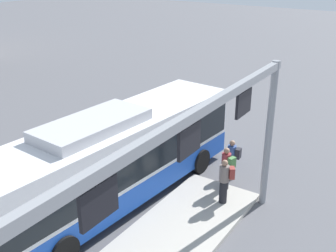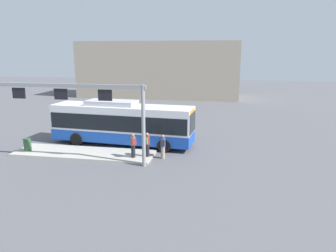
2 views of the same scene
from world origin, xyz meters
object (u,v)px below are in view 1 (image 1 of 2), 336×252
(bus_main, at_px, (113,157))
(person_waiting_near, at_px, (225,180))
(person_boarding, at_px, (232,159))
(person_waiting_mid, at_px, (226,168))

(bus_main, relative_size, person_waiting_near, 6.73)
(person_boarding, bearing_deg, person_waiting_near, 102.28)
(bus_main, bearing_deg, person_waiting_near, -56.70)
(person_waiting_near, relative_size, person_waiting_mid, 1.00)
(person_waiting_near, xyz_separation_m, person_waiting_mid, (0.87, 0.35, 0.00))
(bus_main, xyz_separation_m, person_waiting_mid, (2.74, -3.05, -0.76))
(bus_main, height_order, person_waiting_near, bus_main)
(bus_main, height_order, person_boarding, bus_main)
(person_boarding, bearing_deg, person_waiting_mid, 98.27)
(person_boarding, bearing_deg, bus_main, 48.34)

